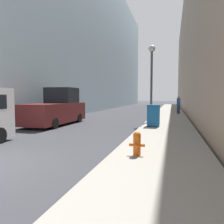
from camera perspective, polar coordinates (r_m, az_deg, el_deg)
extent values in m
cube|color=gray|center=(22.37, 14.75, -0.70)|extent=(2.97, 60.00, 0.15)
cube|color=#99B7C6|center=(35.01, -11.51, 18.05)|extent=(12.00, 60.00, 20.83)
cylinder|color=#D15614|center=(6.43, 6.53, -8.80)|extent=(0.22, 0.22, 0.54)
sphere|color=#D15614|center=(6.37, 6.56, -6.07)|extent=(0.23, 0.23, 0.23)
cylinder|color=#D15614|center=(6.36, 6.56, -5.47)|extent=(0.06, 0.06, 0.05)
cylinder|color=#D15614|center=(6.26, 6.29, -8.89)|extent=(0.11, 0.12, 0.11)
cylinder|color=#D15614|center=(6.45, 5.05, -8.50)|extent=(0.12, 0.09, 0.09)
cylinder|color=#D15614|center=(6.40, 8.04, -8.62)|extent=(0.12, 0.09, 0.09)
cube|color=#19609E|center=(12.74, 10.77, -1.04)|extent=(0.68, 0.66, 1.12)
cube|color=navy|center=(12.71, 10.81, 1.67)|extent=(0.70, 0.67, 0.08)
cylinder|color=black|center=(13.10, 9.59, -3.15)|extent=(0.05, 0.16, 0.16)
cylinder|color=black|center=(13.05, 12.11, -3.21)|extent=(0.05, 0.16, 0.16)
cylinder|color=#4C4C51|center=(15.48, 10.14, -1.90)|extent=(0.29, 0.29, 0.25)
cylinder|color=#4C4C51|center=(15.42, 10.24, 6.55)|extent=(0.15, 0.15, 4.81)
sphere|color=silver|center=(15.75, 10.36, 16.00)|extent=(0.47, 0.47, 0.47)
cube|color=#561919|center=(14.93, -14.64, -0.17)|extent=(2.01, 5.51, 1.25)
cube|color=black|center=(15.73, -12.95, 4.27)|extent=(1.85, 1.76, 1.06)
cylinder|color=black|center=(16.90, -14.43, -1.33)|extent=(0.24, 0.64, 0.64)
cylinder|color=black|center=(16.06, -8.67, -1.53)|extent=(0.24, 0.64, 0.64)
cylinder|color=black|center=(14.06, -21.40, -2.53)|extent=(0.24, 0.64, 0.64)
cylinder|color=black|center=(13.03, -14.84, -2.88)|extent=(0.24, 0.64, 0.64)
cube|color=#2D3347|center=(23.00, 16.96, 0.67)|extent=(0.31, 0.22, 0.88)
cube|color=#2D4C8C|center=(22.97, 17.00, 2.63)|extent=(0.37, 0.22, 0.69)
sphere|color=tan|center=(22.97, 17.02, 3.79)|extent=(0.24, 0.24, 0.24)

